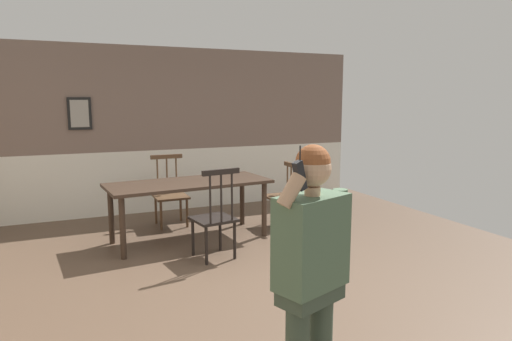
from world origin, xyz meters
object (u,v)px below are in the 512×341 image
Objects in this scene: chair_at_table_head at (215,217)px; person_figure at (312,263)px; chair_near_window at (282,195)px; dining_table at (189,188)px; chair_by_doorway at (170,193)px.

chair_at_table_head is 2.73m from person_figure.
chair_near_window is 0.86× the size of chair_at_table_head.
dining_table is 1.35× the size of person_figure.
chair_at_table_head reaches higher than chair_by_doorway.
chair_near_window is 4.00m from person_figure.
chair_by_doorway is 4.34m from person_figure.
chair_near_window is 1.65m from chair_by_doorway.
chair_at_table_head is (0.08, -0.82, -0.19)m from dining_table.
dining_table is 3.51m from person_figure.
chair_near_window is (1.42, 0.13, -0.24)m from dining_table.
person_figure reaches higher than chair_near_window.
chair_by_doorway reaches higher than dining_table.
chair_by_doorway is at bearing -111.51° from person_figure.
chair_by_doorway is (-1.49, 0.69, 0.02)m from chair_near_window.
dining_table is 0.84m from chair_at_table_head.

